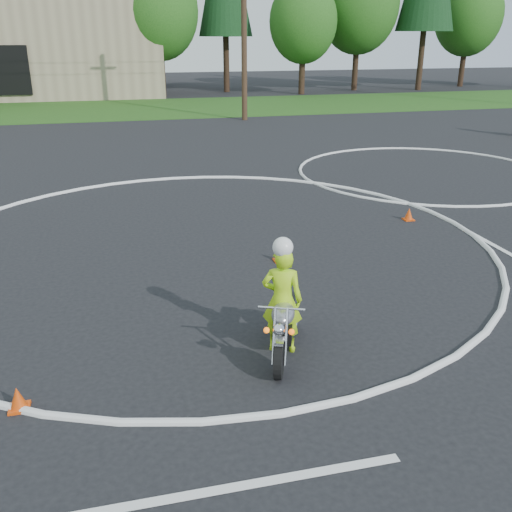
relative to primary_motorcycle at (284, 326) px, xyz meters
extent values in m
plane|color=black|center=(-0.41, 1.68, -0.45)|extent=(120.00, 120.00, 0.00)
cube|color=#1E4714|center=(-0.41, 28.68, -0.44)|extent=(120.00, 10.00, 0.02)
torus|color=silver|center=(-0.41, 4.68, -0.44)|extent=(12.12, 12.12, 0.12)
torus|color=silver|center=(7.59, 9.68, -0.44)|extent=(8.10, 8.10, 0.10)
cylinder|color=black|center=(-0.22, -0.54, -0.18)|extent=(0.29, 0.53, 0.52)
cylinder|color=black|center=(0.24, 0.60, -0.18)|extent=(0.29, 0.53, 0.52)
cube|color=black|center=(0.03, 0.07, -0.10)|extent=(0.41, 0.54, 0.26)
ellipsoid|color=#A09FA4|center=(-0.04, -0.09, 0.24)|extent=(0.50, 0.64, 0.24)
cube|color=black|center=(0.12, 0.32, 0.20)|extent=(0.41, 0.57, 0.09)
cylinder|color=silver|center=(-0.26, -0.44, 0.12)|extent=(0.15, 0.31, 0.70)
cylinder|color=white|center=(-0.12, -0.50, 0.12)|extent=(0.15, 0.31, 0.70)
cube|color=silver|center=(-0.22, -0.55, 0.10)|extent=(0.19, 0.22, 0.04)
cylinder|color=silver|center=(-0.14, -0.33, 0.45)|extent=(0.58, 0.26, 0.03)
sphere|color=white|center=(-0.25, -0.62, 0.30)|extent=(0.16, 0.16, 0.16)
sphere|color=orange|center=(-0.39, -0.54, 0.27)|extent=(0.08, 0.08, 0.08)
sphere|color=#EF590B|center=(-0.10, -0.66, 0.27)|extent=(0.08, 0.08, 0.08)
cylinder|color=silver|center=(0.29, 0.35, -0.18)|extent=(0.33, 0.68, 0.07)
imported|color=#ABE418|center=(0.01, 0.13, 0.33)|extent=(0.66, 0.55, 1.55)
sphere|color=white|center=(-0.01, 0.09, 1.12)|extent=(0.28, 0.28, 0.28)
cone|color=#D6420B|center=(-3.43, -0.45, -0.30)|extent=(0.22, 0.22, 0.30)
cube|color=#D6420B|center=(-3.43, -0.45, -0.43)|extent=(0.24, 0.24, 0.03)
cone|color=#D6420B|center=(0.92, 3.38, -0.30)|extent=(0.22, 0.22, 0.30)
cube|color=#D6420B|center=(0.92, 3.38, -0.43)|extent=(0.24, 0.24, 0.03)
cone|color=#D6420B|center=(4.67, 5.18, -0.30)|extent=(0.22, 0.22, 0.30)
cube|color=#D6420B|center=(4.67, 5.18, -0.43)|extent=(0.24, 0.24, 0.03)
cube|color=black|center=(-8.41, 33.58, 1.55)|extent=(3.00, 0.16, 3.00)
cylinder|color=#382619|center=(1.59, 35.68, 1.17)|extent=(0.44, 0.44, 3.24)
ellipsoid|color=#1E5116|center=(1.59, 35.68, 5.13)|extent=(5.40, 5.40, 6.48)
cylinder|color=#382619|center=(6.59, 37.68, 1.53)|extent=(0.44, 0.44, 3.96)
cylinder|color=#382619|center=(11.59, 34.68, 0.99)|extent=(0.44, 0.44, 2.88)
ellipsoid|color=#1E5116|center=(11.59, 34.68, 4.51)|extent=(4.80, 4.80, 5.76)
cylinder|color=#382619|center=(16.59, 36.68, 1.35)|extent=(0.44, 0.44, 3.60)
ellipsoid|color=#1E5116|center=(16.59, 36.68, 5.75)|extent=(6.00, 6.00, 7.20)
cylinder|color=#382619|center=(21.59, 35.68, 1.71)|extent=(0.44, 0.44, 4.32)
cylinder|color=#382619|center=(26.59, 37.68, 1.17)|extent=(0.44, 0.44, 3.24)
ellipsoid|color=#1E5116|center=(26.59, 37.68, 5.13)|extent=(5.40, 5.40, 6.48)
cylinder|color=#382619|center=(-2.41, 36.68, 0.99)|extent=(0.44, 0.44, 2.88)
ellipsoid|color=#1E5116|center=(-2.41, 36.68, 4.51)|extent=(4.80, 4.80, 5.76)
cylinder|color=#473321|center=(4.59, 22.68, 4.55)|extent=(0.28, 0.28, 10.00)
camera|label=1|loc=(-2.04, -6.67, 3.77)|focal=40.00mm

